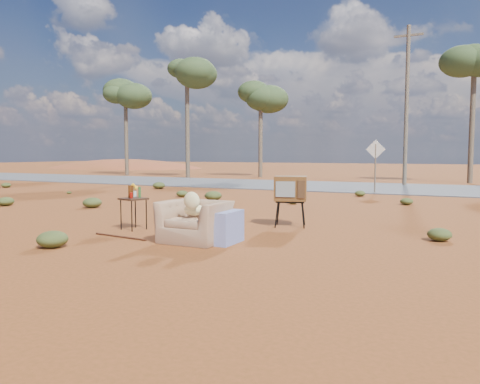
% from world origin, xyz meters
% --- Properties ---
extents(ground, '(140.00, 140.00, 0.00)m').
position_xyz_m(ground, '(0.00, 0.00, 0.00)').
color(ground, brown).
rests_on(ground, ground).
extents(highway, '(140.00, 7.00, 0.04)m').
position_xyz_m(highway, '(0.00, 15.00, 0.02)').
color(highway, '#565659').
rests_on(highway, ground).
extents(dirt_mound, '(26.00, 18.00, 2.00)m').
position_xyz_m(dirt_mound, '(-30.00, 34.00, 0.00)').
color(dirt_mound, '#993C25').
rests_on(dirt_mound, ground).
extents(armchair, '(1.36, 0.87, 1.01)m').
position_xyz_m(armchair, '(0.53, -0.25, 0.47)').
color(armchair, '#9A7354').
rests_on(armchair, ground).
extents(tv_unit, '(0.83, 0.73, 1.13)m').
position_xyz_m(tv_unit, '(1.40, 2.22, 0.84)').
color(tv_unit, black).
rests_on(tv_unit, ground).
extents(side_table, '(0.58, 0.58, 0.96)m').
position_xyz_m(side_table, '(-1.50, 0.37, 0.70)').
color(side_table, '#371F14').
rests_on(side_table, ground).
extents(rusty_bar, '(1.36, 0.18, 0.04)m').
position_xyz_m(rusty_bar, '(-1.10, -0.55, 0.02)').
color(rusty_bar, '#4F2715').
rests_on(rusty_bar, ground).
extents(road_sign, '(0.78, 0.06, 2.19)m').
position_xyz_m(road_sign, '(1.50, 12.00, 1.50)').
color(road_sign, brown).
rests_on(road_sign, ground).
extents(eucalyptus_far_left, '(3.20, 3.20, 7.10)m').
position_xyz_m(eucalyptus_far_left, '(-18.00, 20.00, 5.94)').
color(eucalyptus_far_left, brown).
rests_on(eucalyptus_far_left, ground).
extents(eucalyptus_left, '(3.20, 3.20, 8.10)m').
position_xyz_m(eucalyptus_left, '(-12.00, 19.00, 6.92)').
color(eucalyptus_left, brown).
rests_on(eucalyptus_left, ground).
extents(eucalyptus_near_left, '(3.20, 3.20, 6.60)m').
position_xyz_m(eucalyptus_near_left, '(-8.00, 22.00, 5.45)').
color(eucalyptus_near_left, brown).
rests_on(eucalyptus_near_left, ground).
extents(eucalyptus_center, '(3.20, 3.20, 7.60)m').
position_xyz_m(eucalyptus_center, '(5.00, 21.00, 6.43)').
color(eucalyptus_center, brown).
rests_on(eucalyptus_center, ground).
extents(utility_pole_center, '(1.40, 0.20, 8.00)m').
position_xyz_m(utility_pole_center, '(2.00, 17.50, 4.15)').
color(utility_pole_center, brown).
rests_on(utility_pole_center, ground).
extents(scrub_patch, '(17.49, 8.07, 0.33)m').
position_xyz_m(scrub_patch, '(-0.82, 4.41, 0.14)').
color(scrub_patch, '#424D21').
rests_on(scrub_patch, ground).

